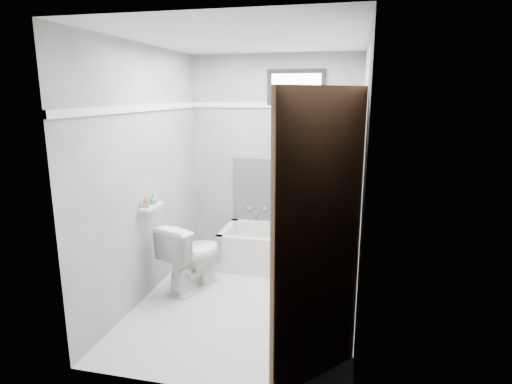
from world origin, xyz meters
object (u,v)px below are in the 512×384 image
(bathtub, at_px, (287,249))
(door, at_px, (357,262))
(office_chair, at_px, (324,217))
(toilet, at_px, (192,256))
(soap_bottle_a, at_px, (146,202))
(soap_bottle_b, at_px, (153,199))

(bathtub, xyz_separation_m, door, (0.75, -2.21, 0.79))
(office_chair, distance_m, toilet, 1.52)
(soap_bottle_a, xyz_separation_m, soap_bottle_b, (0.00, 0.14, -0.01))
(toilet, relative_size, soap_bottle_a, 5.95)
(bathtub, height_order, door, door)
(office_chair, height_order, soap_bottle_b, office_chair)
(door, bearing_deg, bathtub, 108.75)
(door, distance_m, soap_bottle_a, 2.23)
(door, height_order, soap_bottle_b, door)
(soap_bottle_b, bearing_deg, office_chair, 31.83)
(bathtub, distance_m, toilet, 1.15)
(bathtub, bearing_deg, soap_bottle_b, -141.61)
(bathtub, distance_m, office_chair, 0.56)
(toilet, distance_m, soap_bottle_a, 0.76)
(office_chair, bearing_deg, bathtub, -152.73)
(door, relative_size, soap_bottle_a, 16.85)
(office_chair, bearing_deg, toilet, -126.71)
(soap_bottle_a, height_order, soap_bottle_b, soap_bottle_a)
(door, bearing_deg, soap_bottle_a, 149.23)
(soap_bottle_a, bearing_deg, toilet, 43.17)
(toilet, relative_size, door, 0.35)
(bathtub, xyz_separation_m, soap_bottle_b, (-1.17, -0.93, 0.75))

